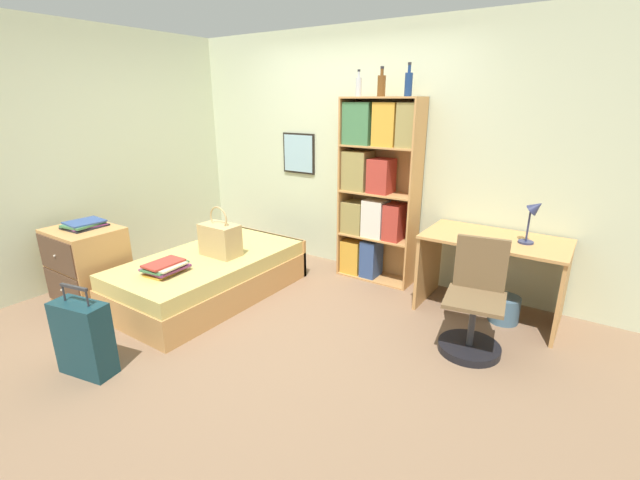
{
  "coord_description": "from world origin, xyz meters",
  "views": [
    {
      "loc": [
        2.35,
        -2.62,
        1.87
      ],
      "look_at": [
        0.46,
        0.19,
        0.75
      ],
      "focal_mm": 24.0,
      "sensor_mm": 36.0,
      "label": 1
    }
  ],
  "objects_px": {
    "bed": "(212,275)",
    "bottle_clear": "(409,83)",
    "bookcase": "(374,187)",
    "desk": "(492,261)",
    "handbag": "(220,239)",
    "desk_lamp": "(534,214)",
    "magazine_pile_on_dresser": "(84,224)",
    "bottle_brown": "(382,85)",
    "bottle_green": "(359,86)",
    "desk_chair": "(473,316)",
    "book_stack_on_bed": "(165,267)",
    "dresser": "(88,264)",
    "waste_bin": "(504,309)",
    "suitcase": "(84,338)"
  },
  "relations": [
    {
      "from": "bed",
      "to": "bottle_clear",
      "type": "distance_m",
      "value": 2.63
    },
    {
      "from": "bookcase",
      "to": "desk",
      "type": "bearing_deg",
      "value": -7.69
    },
    {
      "from": "handbag",
      "to": "desk_lamp",
      "type": "bearing_deg",
      "value": 22.19
    },
    {
      "from": "bottle_clear",
      "to": "desk_lamp",
      "type": "distance_m",
      "value": 1.62
    },
    {
      "from": "magazine_pile_on_dresser",
      "to": "bottle_brown",
      "type": "distance_m",
      "value": 3.11
    },
    {
      "from": "bottle_green",
      "to": "desk_lamp",
      "type": "relative_size",
      "value": 0.65
    },
    {
      "from": "desk_lamp",
      "to": "desk_chair",
      "type": "bearing_deg",
      "value": -109.02
    },
    {
      "from": "bed",
      "to": "desk",
      "type": "distance_m",
      "value": 2.64
    },
    {
      "from": "book_stack_on_bed",
      "to": "dresser",
      "type": "distance_m",
      "value": 0.96
    },
    {
      "from": "handbag",
      "to": "desk",
      "type": "bearing_deg",
      "value": 24.7
    },
    {
      "from": "desk",
      "to": "waste_bin",
      "type": "distance_m",
      "value": 0.43
    },
    {
      "from": "desk",
      "to": "desk_lamp",
      "type": "relative_size",
      "value": 3.06
    },
    {
      "from": "bookcase",
      "to": "book_stack_on_bed",
      "type": "bearing_deg",
      "value": -120.67
    },
    {
      "from": "dresser",
      "to": "waste_bin",
      "type": "distance_m",
      "value": 3.89
    },
    {
      "from": "suitcase",
      "to": "dresser",
      "type": "distance_m",
      "value": 1.34
    },
    {
      "from": "dresser",
      "to": "desk_chair",
      "type": "relative_size",
      "value": 0.82
    },
    {
      "from": "book_stack_on_bed",
      "to": "waste_bin",
      "type": "xyz_separation_m",
      "value": [
        2.52,
        1.58,
        -0.35
      ]
    },
    {
      "from": "bottle_brown",
      "to": "desk_lamp",
      "type": "distance_m",
      "value": 1.82
    },
    {
      "from": "magazine_pile_on_dresser",
      "to": "bookcase",
      "type": "height_order",
      "value": "bookcase"
    },
    {
      "from": "bottle_clear",
      "to": "bottle_brown",
      "type": "bearing_deg",
      "value": -173.69
    },
    {
      "from": "bed",
      "to": "bookcase",
      "type": "xyz_separation_m",
      "value": [
        1.1,
        1.3,
        0.79
      ]
    },
    {
      "from": "book_stack_on_bed",
      "to": "bottle_brown",
      "type": "relative_size",
      "value": 1.43
    },
    {
      "from": "bookcase",
      "to": "bottle_clear",
      "type": "height_order",
      "value": "bottle_clear"
    },
    {
      "from": "bed",
      "to": "bookcase",
      "type": "relative_size",
      "value": 0.98
    },
    {
      "from": "suitcase",
      "to": "desk",
      "type": "distance_m",
      "value": 3.31
    },
    {
      "from": "handbag",
      "to": "book_stack_on_bed",
      "type": "xyz_separation_m",
      "value": [
        -0.07,
        -0.6,
        -0.11
      ]
    },
    {
      "from": "bottle_green",
      "to": "bottle_clear",
      "type": "height_order",
      "value": "bottle_clear"
    },
    {
      "from": "dresser",
      "to": "waste_bin",
      "type": "bearing_deg",
      "value": 27.21
    },
    {
      "from": "bottle_green",
      "to": "desk_chair",
      "type": "xyz_separation_m",
      "value": [
        1.52,
        -0.82,
        -1.71
      ]
    },
    {
      "from": "bottle_brown",
      "to": "waste_bin",
      "type": "bearing_deg",
      "value": -9.07
    },
    {
      "from": "bottle_clear",
      "to": "dresser",
      "type": "bearing_deg",
      "value": -138.84
    },
    {
      "from": "handbag",
      "to": "suitcase",
      "type": "xyz_separation_m",
      "value": [
        0.16,
        -1.46,
        -0.3
      ]
    },
    {
      "from": "suitcase",
      "to": "bookcase",
      "type": "height_order",
      "value": "bookcase"
    },
    {
      "from": "waste_bin",
      "to": "desk_lamp",
      "type": "bearing_deg",
      "value": 28.72
    },
    {
      "from": "dresser",
      "to": "bookcase",
      "type": "xyz_separation_m",
      "value": [
        2.01,
        2.01,
        0.64
      ]
    },
    {
      "from": "bottle_green",
      "to": "waste_bin",
      "type": "xyz_separation_m",
      "value": [
        1.64,
        -0.22,
        -1.87
      ]
    },
    {
      "from": "bottle_clear",
      "to": "bookcase",
      "type": "bearing_deg",
      "value": -177.71
    },
    {
      "from": "dresser",
      "to": "bottle_brown",
      "type": "distance_m",
      "value": 3.3
    },
    {
      "from": "waste_bin",
      "to": "magazine_pile_on_dresser",
      "type": "bearing_deg",
      "value": -153.37
    },
    {
      "from": "dresser",
      "to": "bed",
      "type": "bearing_deg",
      "value": 37.96
    },
    {
      "from": "bookcase",
      "to": "desk_chair",
      "type": "distance_m",
      "value": 1.72
    },
    {
      "from": "bottle_green",
      "to": "bottle_clear",
      "type": "xyz_separation_m",
      "value": [
        0.51,
        0.04,
        0.02
      ]
    },
    {
      "from": "bookcase",
      "to": "bottle_green",
      "type": "distance_m",
      "value": 1.01
    },
    {
      "from": "bed",
      "to": "bottle_green",
      "type": "height_order",
      "value": "bottle_green"
    },
    {
      "from": "bottle_clear",
      "to": "magazine_pile_on_dresser",
      "type": "bearing_deg",
      "value": -139.52
    },
    {
      "from": "bed",
      "to": "waste_bin",
      "type": "relative_size",
      "value": 7.33
    },
    {
      "from": "suitcase",
      "to": "magazine_pile_on_dresser",
      "type": "height_order",
      "value": "magazine_pile_on_dresser"
    },
    {
      "from": "handbag",
      "to": "book_stack_on_bed",
      "type": "bearing_deg",
      "value": -96.31
    },
    {
      "from": "desk_lamp",
      "to": "suitcase",
      "type": "bearing_deg",
      "value": -133.78
    },
    {
      "from": "bottle_brown",
      "to": "waste_bin",
      "type": "height_order",
      "value": "bottle_brown"
    }
  ]
}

